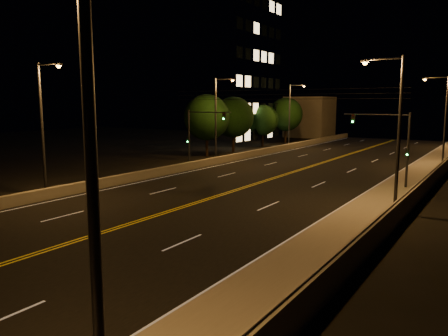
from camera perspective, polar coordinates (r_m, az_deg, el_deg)
The scene contains 22 objects.
road at distance 31.36m, azimuth -1.08°, elevation -3.76°, with size 18.00×120.00×0.02m, color black.
sidewalk at distance 26.97m, azimuth 18.41°, elevation -5.92°, with size 3.60×120.00×0.30m, color gray.
curb at distance 27.49m, azimuth 14.61°, elevation -5.65°, with size 0.14×120.00×0.15m, color gray.
parapet_wall at distance 26.47m, azimuth 21.94°, elevation -4.92°, with size 0.30×120.00×1.00m, color #9E9784.
jersey_barrier at distance 37.27m, azimuth -13.12°, elevation -1.42°, with size 0.45×120.00×0.79m, color #9E9784.
distant_building_left at distance 88.86m, azimuth 11.13°, elevation 6.56°, with size 8.00×8.00×7.89m, color gray.
parapet_rail at distance 26.36m, azimuth 22.00°, elevation -3.80°, with size 0.06×0.06×120.00m, color black.
lane_markings at distance 31.30m, azimuth -1.15°, elevation -3.76°, with size 17.32×116.00×0.00m.
streetlight_0 at distance 7.34m, azimuth -18.21°, elevation -1.66°, with size 2.55×0.28×9.40m.
streetlight_1 at distance 28.02m, azimuth 21.42°, elevation 5.35°, with size 2.55×0.28×9.40m.
streetlight_2 at distance 50.21m, azimuth 26.69°, elevation 6.16°, with size 2.55×0.28×9.40m.
streetlight_4 at distance 32.98m, azimuth -22.45°, elevation 5.68°, with size 2.55×0.28×9.40m.
streetlight_5 at distance 48.72m, azimuth -0.83°, elevation 7.01°, with size 2.55×0.28×9.40m.
streetlight_6 at distance 65.90m, azimuth 8.77°, elevation 7.29°, with size 2.55×0.28×9.40m.
traffic_signal_right at distance 35.88m, azimuth 21.35°, elevation 3.32°, with size 5.11×0.31×5.98m.
traffic_signal_left at distance 43.70m, azimuth -3.56°, elevation 4.70°, with size 5.11×0.31×5.98m.
overhead_wires at distance 38.89m, azimuth 6.87°, elevation 9.51°, with size 22.00×0.03×0.83m.
building_tower at distance 74.20m, azimuth -3.73°, elevation 15.36°, with size 24.00×15.00×32.31m.
tree_0 at distance 54.83m, azimuth -2.27°, elevation 6.63°, with size 5.73×5.73×7.77m.
tree_1 at distance 59.93m, azimuth 1.23°, elevation 6.65°, with size 5.56×5.56×7.54m.
tree_2 at distance 67.97m, azimuth 5.10°, elevation 6.24°, with size 4.75×4.75×6.44m.
tree_3 at distance 74.27m, azimuth 8.08°, elevation 6.95°, with size 5.61×5.61×7.60m.
Camera 1 is at (17.18, -5.38, 6.65)m, focal length 35.00 mm.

